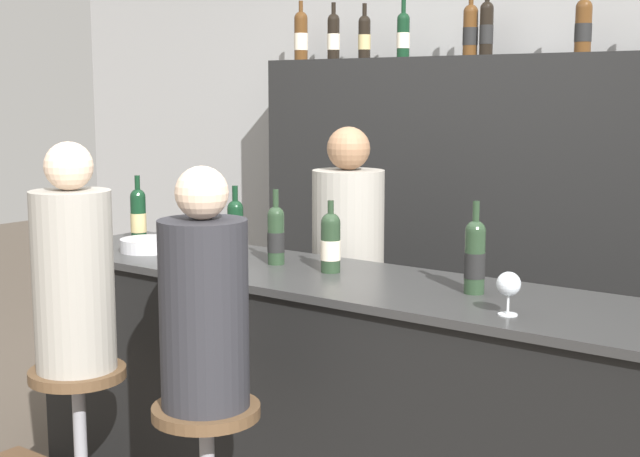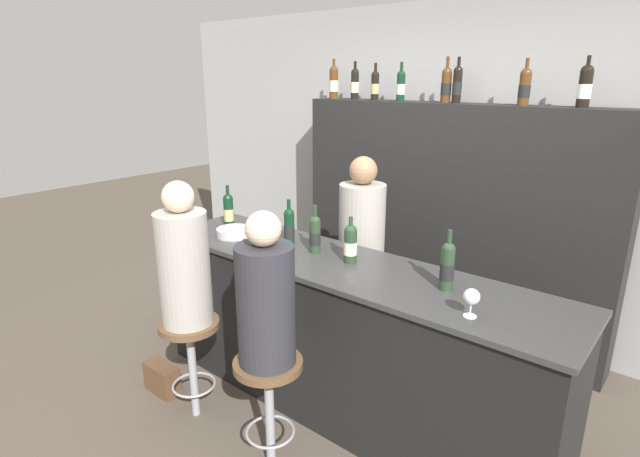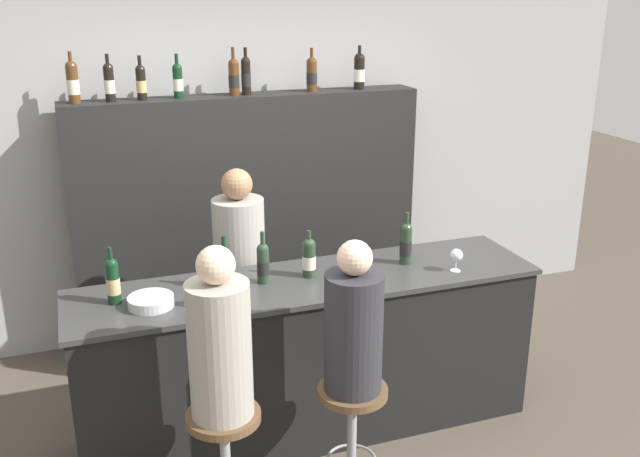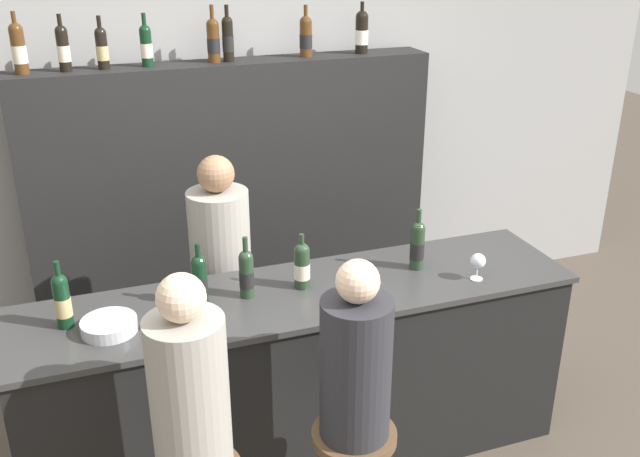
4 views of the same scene
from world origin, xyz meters
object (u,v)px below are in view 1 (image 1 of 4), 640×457
(wine_bottle_backbar_4, at_px, (470,30))
(bar_stool_right, at_px, (207,446))
(wine_bottle_backbar_0, at_px, (301,36))
(wine_bottle_counter_2, at_px, (276,234))
(wine_glass_1, at_px, (509,285))
(wine_bottle_counter_4, at_px, (475,256))
(wine_bottle_counter_3, at_px, (331,242))
(wine_glass_0, at_px, (175,237))
(wine_bottle_backbar_3, at_px, (403,35))
(wine_bottle_backbar_5, at_px, (487,28))
(wine_bottle_counter_1, at_px, (235,228))
(bartender, at_px, (348,306))
(guest_seated_left, at_px, (73,271))
(wine_bottle_counter_0, at_px, (138,216))
(bar_stool_left, at_px, (79,405))
(wine_bottle_backbar_2, at_px, (364,36))
(guest_seated_right, at_px, (204,303))
(metal_bowl, at_px, (148,245))
(wine_bottle_backbar_6, at_px, (583,25))
(wine_bottle_backbar_1, at_px, (334,36))

(wine_bottle_backbar_4, bearing_deg, bar_stool_right, -87.25)
(wine_bottle_backbar_0, distance_m, bar_stool_right, 2.75)
(wine_bottle_counter_2, distance_m, wine_glass_1, 1.13)
(wine_bottle_counter_4, distance_m, wine_bottle_backbar_4, 1.72)
(wine_bottle_counter_2, height_order, wine_bottle_counter_3, wine_bottle_counter_2)
(wine_bottle_backbar_0, distance_m, wine_glass_0, 1.85)
(wine_bottle_backbar_3, relative_size, wine_bottle_backbar_5, 0.91)
(wine_bottle_counter_1, distance_m, bartender, 0.70)
(guest_seated_left, xyz_separation_m, bartender, (0.38, 1.22, -0.32))
(wine_bottle_counter_0, relative_size, bar_stool_left, 0.49)
(wine_bottle_backbar_2, distance_m, guest_seated_left, 2.22)
(wine_bottle_backbar_2, bearing_deg, wine_bottle_counter_4, -44.28)
(wine_bottle_counter_1, distance_m, guest_seated_right, 0.86)
(wine_bottle_counter_4, bearing_deg, bartender, 149.58)
(guest_seated_left, bearing_deg, wine_bottle_counter_1, 75.50)
(wine_bottle_counter_4, bearing_deg, metal_bowl, -176.00)
(wine_bottle_counter_4, height_order, wine_bottle_backbar_6, wine_bottle_backbar_6)
(wine_bottle_counter_2, xyz_separation_m, guest_seated_left, (-0.40, -0.69, -0.09))
(guest_seated_right, bearing_deg, wine_bottle_counter_1, 125.01)
(guest_seated_left, bearing_deg, wine_bottle_backbar_1, 97.51)
(wine_bottle_backbar_1, distance_m, wine_bottle_backbar_4, 0.83)
(wine_bottle_backbar_2, bearing_deg, wine_glass_1, -44.15)
(wine_bottle_backbar_3, height_order, guest_seated_left, wine_bottle_backbar_3)
(wine_glass_1, height_order, guest_seated_right, guest_seated_right)
(wine_bottle_backbar_3, xyz_separation_m, wine_bottle_backbar_4, (0.39, 0.00, 0.01))
(bar_stool_left, xyz_separation_m, guest_seated_right, (0.67, 0.00, 0.49))
(wine_bottle_backbar_3, bearing_deg, wine_bottle_backbar_5, 0.00)
(wine_glass_0, distance_m, guest_seated_left, 0.49)
(wine_bottle_counter_4, height_order, wine_bottle_backbar_3, wine_bottle_backbar_3)
(bartender, bearing_deg, wine_glass_0, -115.10)
(wine_glass_0, bearing_deg, wine_glass_1, 0.00)
(guest_seated_right, bearing_deg, guest_seated_left, -180.00)
(wine_bottle_counter_1, height_order, wine_bottle_counter_2, wine_bottle_counter_1)
(wine_bottle_counter_4, bearing_deg, wine_bottle_backbar_5, 115.59)
(wine_bottle_backbar_0, bearing_deg, wine_bottle_backbar_2, 0.00)
(guest_seated_left, height_order, bartender, bartender)
(wine_bottle_counter_2, xyz_separation_m, wine_glass_1, (1.11, -0.21, -0.03))
(wine_glass_0, bearing_deg, bar_stool_left, -94.43)
(wine_bottle_counter_2, relative_size, bartender, 0.20)
(metal_bowl, xyz_separation_m, bar_stool_left, (0.24, -0.59, -0.51))
(wine_bottle_backbar_0, bearing_deg, wine_bottle_counter_3, -48.46)
(wine_bottle_backbar_2, bearing_deg, bar_stool_left, -88.28)
(wine_glass_0, height_order, metal_bowl, wine_glass_0)
(wine_bottle_counter_2, relative_size, metal_bowl, 1.26)
(wine_bottle_backbar_1, xyz_separation_m, metal_bowl, (0.02, -1.42, -0.97))
(wine_bottle_backbar_2, height_order, wine_glass_0, wine_bottle_backbar_2)
(wine_bottle_backbar_3, xyz_separation_m, wine_glass_0, (-0.15, -1.52, -0.88))
(wine_glass_1, bearing_deg, wine_glass_0, 180.00)
(wine_bottle_counter_0, height_order, wine_bottle_counter_2, wine_bottle_counter_0)
(wine_bottle_counter_0, height_order, wine_bottle_backbar_4, wine_bottle_backbar_4)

